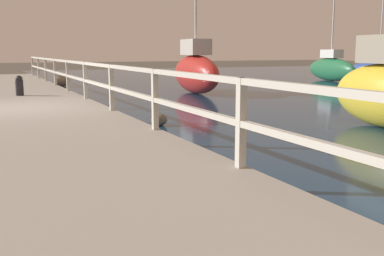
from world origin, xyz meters
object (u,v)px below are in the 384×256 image
object	(u,v)px
sailboat_blue	(379,67)
sailboat_green	(331,68)
mooring_bollard	(19,86)
sailboat_red	(196,71)

from	to	relation	value
sailboat_blue	sailboat_green	bearing A→B (deg)	-170.22
mooring_bollard	sailboat_blue	xyz separation A→B (m)	(24.30, 8.00, -0.05)
sailboat_green	sailboat_red	distance (m)	11.06
mooring_bollard	sailboat_green	bearing A→B (deg)	16.09
sailboat_red	mooring_bollard	bearing A→B (deg)	-163.47
sailboat_blue	mooring_bollard	bearing A→B (deg)	-175.17
sailboat_red	sailboat_blue	bearing A→B (deg)	27.18
sailboat_blue	sailboat_green	xyz separation A→B (m)	(-7.08, -3.03, 0.18)
sailboat_blue	sailboat_green	world-z (taller)	sailboat_green
mooring_bollard	sailboat_red	size ratio (longest dim) A/B	0.12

